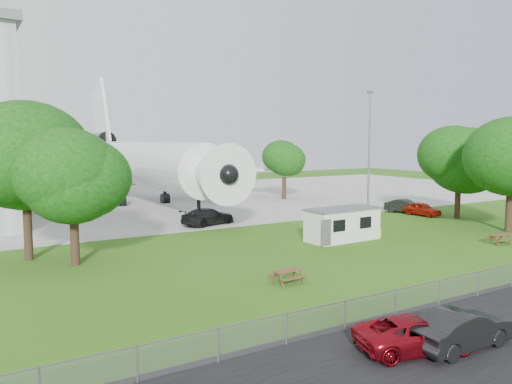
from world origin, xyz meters
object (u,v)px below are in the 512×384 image
picnic_west (288,283)px  car_centre_sedan (461,329)px  picnic_east (499,244)px  airliner (141,162)px  site_cabin (343,224)px

picnic_west → car_centre_sedan: (0.69, -10.76, 0.76)m
car_centre_sedan → picnic_east: bearing=-60.3°
airliner → car_centre_sedan: bearing=-94.0°
picnic_west → picnic_east: (20.16, 0.32, 0.00)m
airliner → picnic_east: airliner is taller
picnic_west → picnic_east: size_ratio=1.00×
site_cabin → picnic_west: (-10.65, -7.69, -1.31)m
airliner → car_centre_sedan: (-3.39, -49.09, -4.51)m
site_cabin → picnic_west: bearing=-144.2°
site_cabin → picnic_east: bearing=-37.8°
site_cabin → picnic_west: site_cabin is taller
picnic_west → car_centre_sedan: car_centre_sedan is taller
picnic_west → car_centre_sedan: bearing=-91.8°
site_cabin → picnic_east: site_cabin is taller
picnic_east → airliner: bearing=114.2°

